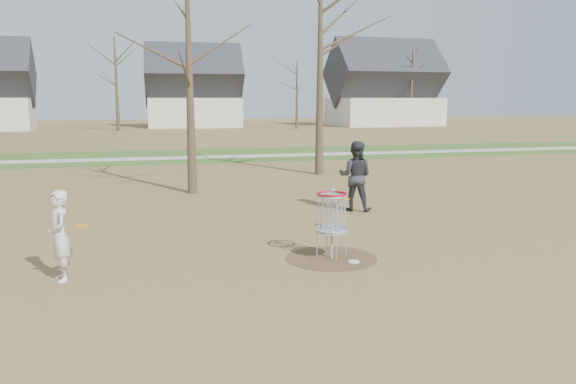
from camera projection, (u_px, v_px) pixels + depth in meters
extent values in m
plane|color=brown|center=(331.00, 258.00, 11.02)|extent=(160.00, 160.00, 0.00)
cube|color=#2D5119|center=(210.00, 155.00, 31.10)|extent=(160.00, 8.00, 0.01)
cube|color=#9E9E99|center=(212.00, 157.00, 30.15)|extent=(160.00, 1.50, 0.01)
cylinder|color=#47331E|center=(331.00, 258.00, 11.02)|extent=(1.80, 1.80, 0.01)
imported|color=silver|center=(60.00, 236.00, 9.55)|extent=(0.53, 0.66, 1.57)
imported|color=#2C2D31|center=(355.00, 176.00, 15.61)|extent=(1.18, 1.10, 1.95)
cylinder|color=white|center=(354.00, 262.00, 10.72)|extent=(0.22, 0.22, 0.02)
cylinder|color=orange|center=(345.00, 199.00, 13.21)|extent=(0.22, 0.22, 0.07)
cylinder|color=orange|center=(82.00, 225.00, 9.41)|extent=(0.22, 0.22, 0.02)
cylinder|color=#9EA3AD|center=(332.00, 225.00, 10.91)|extent=(0.05, 0.05, 1.35)
cylinder|color=#9EA3AD|center=(332.00, 231.00, 10.93)|extent=(0.64, 0.64, 0.04)
torus|color=#9EA3AD|center=(332.00, 196.00, 10.82)|extent=(0.60, 0.60, 0.04)
torus|color=#AD0B1A|center=(332.00, 194.00, 10.81)|extent=(0.60, 0.60, 0.04)
cone|color=#382B1E|center=(189.00, 78.00, 18.05)|extent=(0.32, 0.32, 7.50)
cone|color=#382B1E|center=(320.00, 70.00, 22.65)|extent=(0.36, 0.36, 8.50)
cone|color=#382B1E|center=(116.00, 84.00, 54.73)|extent=(0.40, 0.40, 9.00)
cone|color=#382B1E|center=(297.00, 95.00, 58.30)|extent=(0.32, 0.32, 7.00)
cone|color=#382B1E|center=(412.00, 89.00, 63.49)|extent=(0.38, 0.38, 8.50)
cube|color=silver|center=(195.00, 112.00, 62.88)|extent=(10.24, 7.34, 3.20)
pyramid|color=#2D2D33|center=(194.00, 82.00, 62.33)|extent=(10.74, 7.36, 3.55)
cube|color=silver|center=(384.00, 112.00, 66.31)|extent=(12.40, 8.62, 3.20)
pyramid|color=#2D2D33|center=(385.00, 81.00, 65.71)|extent=(13.00, 8.65, 4.06)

